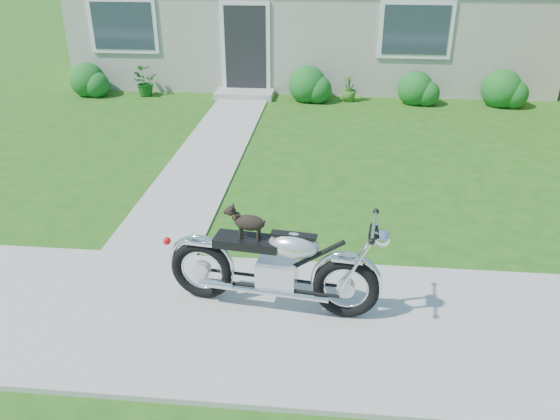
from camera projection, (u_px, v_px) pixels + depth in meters
The scene contains 7 objects.
ground at pixel (257, 319), 5.54m from camera, with size 80.00×80.00×0.00m, color #235114.
sidewalk at pixel (257, 317), 5.53m from camera, with size 24.00×2.20×0.04m, color #9E9B93.
walkway at pixel (214, 147), 10.13m from camera, with size 1.20×8.00×0.03m, color #9E9B93.
shrub_row at pixel (328, 86), 12.91m from camera, with size 10.78×0.90×0.90m.
potted_plant_left at pixel (143, 82), 13.37m from camera, with size 0.62×0.53×0.69m, color #155115.
potted_plant_right at pixel (349, 88), 12.93m from camera, with size 0.36×0.36×0.65m, color #35711F.
motorcycle_with_dog at pixel (277, 266), 5.44m from camera, with size 2.22×0.62×1.11m.
Camera 1 is at (0.67, -4.43, 3.45)m, focal length 35.00 mm.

